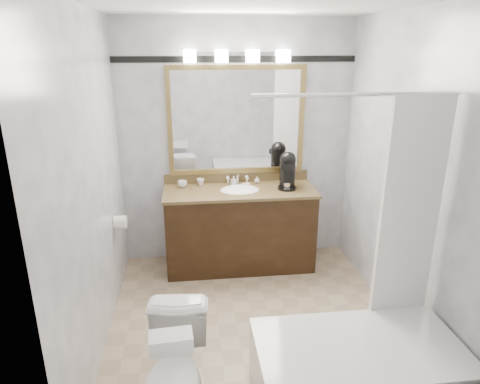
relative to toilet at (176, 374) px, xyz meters
name	(u,v)px	position (x,y,z in m)	size (l,w,h in m)	color
room	(256,182)	(0.62, 0.92, 0.90)	(2.42, 2.62, 2.52)	tan
vanity	(240,227)	(0.62, 1.94, 0.10)	(1.53, 0.58, 0.97)	black
mirror	(237,121)	(0.62, 2.20, 1.15)	(1.40, 0.04, 1.10)	olive
vanity_light_bar	(237,56)	(0.62, 2.15, 1.79)	(1.02, 0.14, 0.12)	silver
accent_stripe	(236,59)	(0.62, 2.21, 1.75)	(2.40, 0.01, 0.06)	black
bathtub	(360,364)	(1.17, 0.02, -0.06)	(1.30, 0.75, 1.96)	white
tp_roll	(120,222)	(-0.52, 1.58, 0.35)	(0.12, 0.12, 0.11)	white
toilet	(176,374)	(0.00, 0.00, 0.00)	(0.39, 0.68, 0.69)	white
tissue_box	(171,342)	(0.00, -0.20, 0.39)	(0.23, 0.13, 0.09)	white
coffee_maker	(288,169)	(1.11, 1.96, 0.70)	(0.19, 0.24, 0.37)	black
cup_left	(182,184)	(0.05, 2.08, 0.54)	(0.09, 0.09, 0.07)	white
cup_right	(201,182)	(0.24, 2.13, 0.54)	(0.07, 0.07, 0.07)	white
soap_bottle_a	(234,181)	(0.58, 2.08, 0.55)	(0.04, 0.05, 0.10)	white
soap_bottle_b	(257,180)	(0.83, 2.13, 0.54)	(0.06, 0.06, 0.07)	white
soap_bar	(246,185)	(0.70, 2.05, 0.52)	(0.08, 0.05, 0.02)	beige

